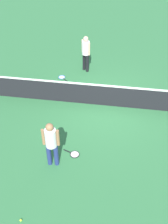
% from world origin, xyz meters
% --- Properties ---
extents(ground_plane, '(40.00, 40.00, 0.00)m').
position_xyz_m(ground_plane, '(0.00, 0.00, 0.00)').
color(ground_plane, '#2D6B3D').
extents(court_net, '(10.09, 0.09, 1.07)m').
position_xyz_m(court_net, '(0.00, 0.00, 0.50)').
color(court_net, '#4C4C51').
rests_on(court_net, ground_plane).
extents(player_near_side, '(0.52, 0.36, 1.70)m').
position_xyz_m(player_near_side, '(-1.47, -3.17, 1.01)').
color(player_near_side, navy).
rests_on(player_near_side, ground_plane).
extents(player_far_side, '(0.48, 0.48, 1.70)m').
position_xyz_m(player_far_side, '(-1.27, 2.50, 1.01)').
color(player_far_side, black).
rests_on(player_far_side, ground_plane).
extents(tennis_racket_near_player, '(0.61, 0.40, 0.03)m').
position_xyz_m(tennis_racket_near_player, '(-0.90, -2.70, 0.01)').
color(tennis_racket_near_player, black).
rests_on(tennis_racket_near_player, ground_plane).
extents(tennis_racket_far_player, '(0.54, 0.53, 0.03)m').
position_xyz_m(tennis_racket_far_player, '(-2.24, 1.71, 0.01)').
color(tennis_racket_far_player, blue).
rests_on(tennis_racket_far_player, ground_plane).
extents(tennis_ball_by_net, '(0.07, 0.07, 0.07)m').
position_xyz_m(tennis_ball_by_net, '(-1.88, -5.15, 0.03)').
color(tennis_ball_by_net, '#C6E033').
rests_on(tennis_ball_by_net, ground_plane).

